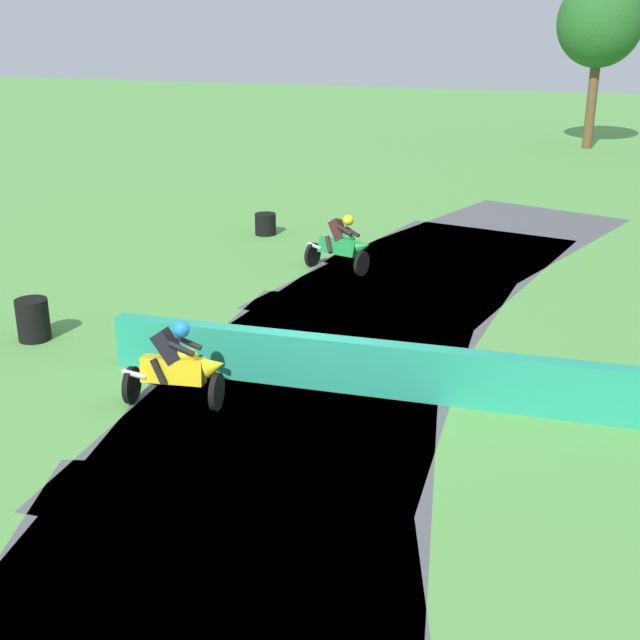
{
  "coord_description": "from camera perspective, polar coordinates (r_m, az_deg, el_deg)",
  "views": [
    {
      "loc": [
        4.31,
        -11.94,
        5.81
      ],
      "look_at": [
        0.01,
        0.75,
        0.9
      ],
      "focal_mm": 46.79,
      "sensor_mm": 36.0,
      "label": 1
    }
  ],
  "objects": [
    {
      "name": "ground_plane",
      "position": [
        13.96,
        -1.02,
        -4.48
      ],
      "size": [
        120.0,
        120.0,
        0.0
      ],
      "primitive_type": "plane",
      "color": "#569947"
    },
    {
      "name": "tire_stack_near",
      "position": [
        23.58,
        -3.75,
        6.56
      ],
      "size": [
        0.59,
        0.59,
        0.6
      ],
      "color": "black",
      "rests_on": "ground"
    },
    {
      "name": "motorcycle_lead_green",
      "position": [
        20.08,
        1.5,
        5.18
      ],
      "size": [
        1.73,
        1.11,
        1.43
      ],
      "color": "black",
      "rests_on": "ground"
    },
    {
      "name": "tire_stack_mid_a",
      "position": [
        16.66,
        -19.04,
        0.03
      ],
      "size": [
        0.61,
        0.61,
        0.8
      ],
      "color": "black",
      "rests_on": "ground"
    },
    {
      "name": "track_asphalt",
      "position": [
        13.74,
        2.7,
        -4.9
      ],
      "size": [
        9.35,
        31.71,
        0.01
      ],
      "color": "#515156",
      "rests_on": "ground"
    },
    {
      "name": "motorcycle_chase_yellow",
      "position": [
        13.2,
        -9.69,
        -3.14
      ],
      "size": [
        1.67,
        0.88,
        1.42
      ],
      "color": "black",
      "rests_on": "ground"
    },
    {
      "name": "tree_mid_rise",
      "position": [
        41.04,
        18.62,
        18.71
      ],
      "size": [
        3.76,
        3.76,
        7.52
      ],
      "color": "brown",
      "rests_on": "ground"
    }
  ]
}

